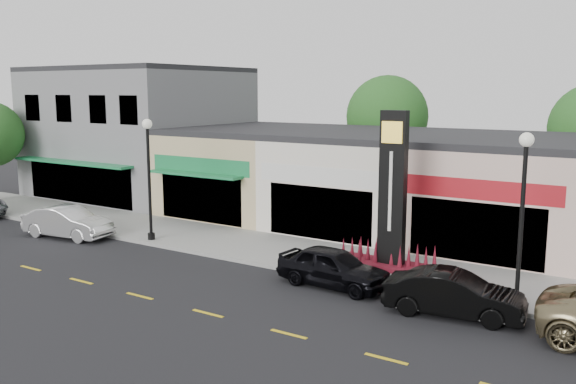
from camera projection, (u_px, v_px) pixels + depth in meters
name	position (u px, v px, depth m)	size (l,w,h in m)	color
ground	(263.00, 288.00, 21.46)	(120.00, 120.00, 0.00)	black
sidewalk	(324.00, 257.00, 25.05)	(52.00, 4.30, 0.15)	gray
curb	(295.00, 271.00, 23.18)	(52.00, 0.20, 0.15)	gray
building_grey_2story	(139.00, 132.00, 39.91)	(12.00, 10.95, 8.30)	slate
shop_beige	(257.00, 169.00, 35.10)	(7.00, 10.85, 4.80)	tan
shop_cream	(367.00, 178.00, 31.37)	(7.00, 10.01, 4.80)	white
shop_pink_w	(507.00, 190.00, 27.63)	(7.00, 10.01, 4.80)	beige
tree_rear_west	(387.00, 116.00, 38.89)	(5.20, 5.20, 7.83)	#382619
lamp_west_near	(149.00, 167.00, 27.23)	(0.44, 0.44, 5.47)	black
lamp_east_near	(523.00, 202.00, 18.68)	(0.44, 0.44, 5.47)	black
pylon_sign	(392.00, 214.00, 22.95)	(4.20, 1.30, 6.00)	#560E20
car_white_van	(68.00, 222.00, 28.67)	(4.46, 1.56, 1.47)	silver
car_black_sedan	(333.00, 267.00, 21.48)	(4.15, 1.67, 1.42)	black
car_black_conv	(454.00, 294.00, 18.66)	(4.22, 1.47, 1.39)	black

